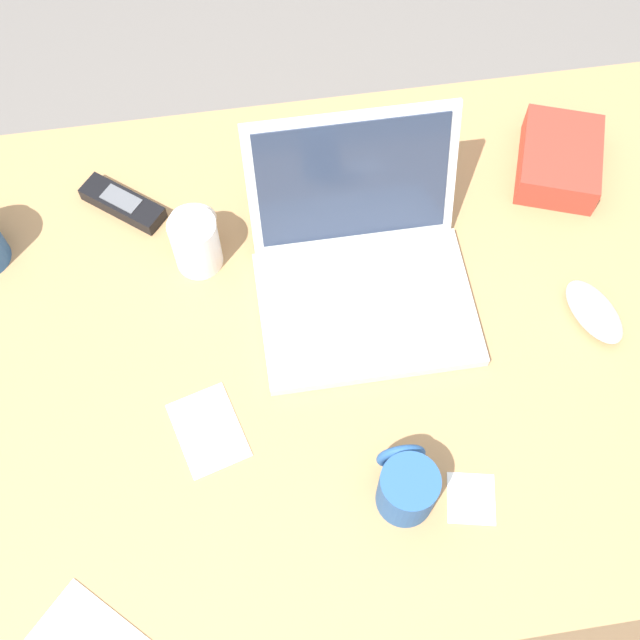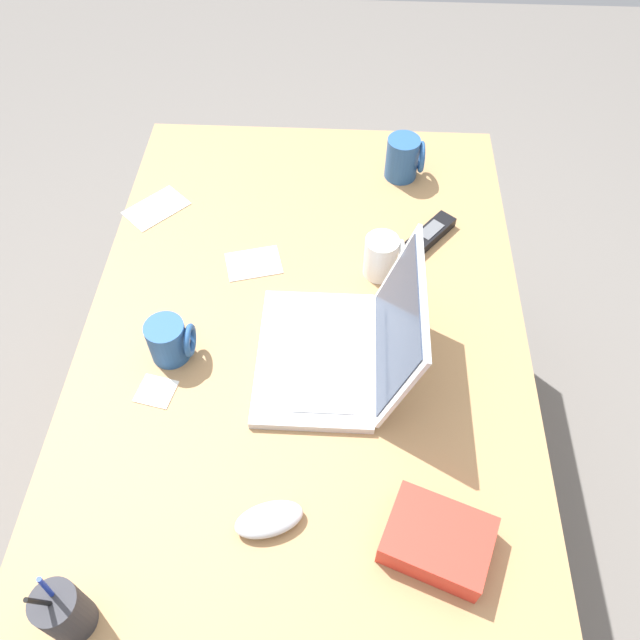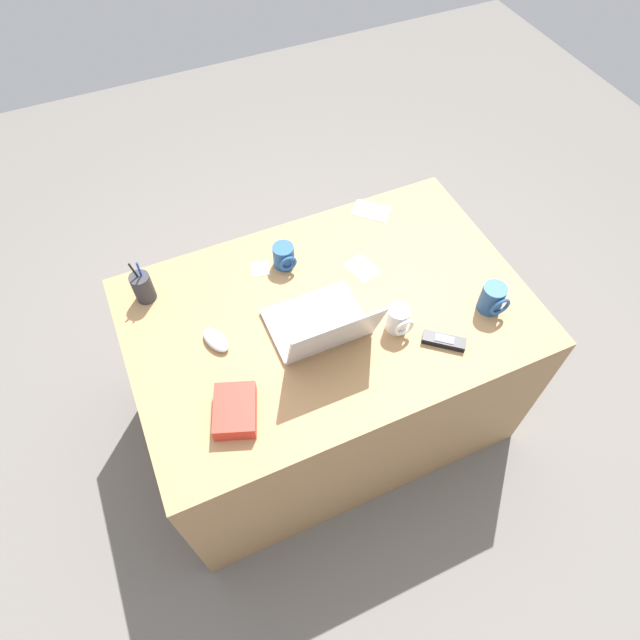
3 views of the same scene
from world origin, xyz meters
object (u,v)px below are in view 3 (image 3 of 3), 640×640
(laptop, at_px, (322,326))
(cordless_phone, at_px, (444,341))
(coffee_mug_tall, at_px, (398,320))
(computer_mouse, at_px, (216,340))
(coffee_mug_white, at_px, (493,299))
(coffee_mug_spare, at_px, (284,257))
(pen_holder, at_px, (143,287))
(snack_bag, at_px, (235,410))

(laptop, distance_m, cordless_phone, 0.41)
(coffee_mug_tall, bearing_deg, computer_mouse, -18.45)
(computer_mouse, relative_size, coffee_mug_white, 1.08)
(coffee_mug_tall, relative_size, cordless_phone, 0.72)
(coffee_mug_white, height_order, coffee_mug_tall, coffee_mug_white)
(laptop, bearing_deg, coffee_mug_tall, 161.26)
(coffee_mug_white, distance_m, coffee_mug_spare, 0.74)
(coffee_mug_spare, bearing_deg, coffee_mug_tall, 120.01)
(coffee_mug_white, height_order, cordless_phone, coffee_mug_white)
(coffee_mug_white, bearing_deg, laptop, -13.40)
(coffee_mug_spare, height_order, pen_holder, pen_holder)
(computer_mouse, bearing_deg, snack_bag, 66.07)
(computer_mouse, bearing_deg, cordless_phone, 137.22)
(coffee_mug_white, relative_size, snack_bag, 0.65)
(coffee_mug_white, bearing_deg, snack_bag, 1.74)
(laptop, bearing_deg, coffee_mug_white, 166.60)
(cordless_phone, distance_m, pen_holder, 1.03)
(cordless_phone, bearing_deg, laptop, -28.86)
(coffee_mug_tall, bearing_deg, coffee_mug_white, 170.64)
(computer_mouse, relative_size, cordless_phone, 0.84)
(laptop, distance_m, coffee_mug_white, 0.59)
(computer_mouse, height_order, coffee_mug_white, coffee_mug_white)
(pen_holder, bearing_deg, cordless_phone, 145.50)
(coffee_mug_white, bearing_deg, cordless_phone, 15.10)
(laptop, bearing_deg, pen_holder, -38.09)
(snack_bag, bearing_deg, pen_holder, -75.71)
(coffee_mug_spare, bearing_deg, snack_bag, 54.47)
(laptop, height_order, coffee_mug_white, laptop)
(coffee_mug_tall, relative_size, coffee_mug_spare, 1.10)
(laptop, relative_size, coffee_mug_tall, 3.22)
(coffee_mug_tall, bearing_deg, snack_bag, 7.89)
(snack_bag, bearing_deg, computer_mouse, -95.09)
(coffee_mug_white, height_order, coffee_mug_spare, coffee_mug_white)
(snack_bag, bearing_deg, coffee_mug_tall, -172.11)
(computer_mouse, xyz_separation_m, cordless_phone, (-0.69, 0.30, -0.00))
(laptop, relative_size, computer_mouse, 2.75)
(coffee_mug_white, xyz_separation_m, cordless_phone, (0.22, 0.06, -0.04))
(coffee_mug_spare, relative_size, snack_bag, 0.54)
(laptop, height_order, pen_holder, laptop)
(pen_holder, bearing_deg, coffee_mug_tall, 147.42)
(coffee_mug_tall, height_order, coffee_mug_spare, coffee_mug_tall)
(coffee_mug_white, bearing_deg, coffee_mug_tall, -9.36)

